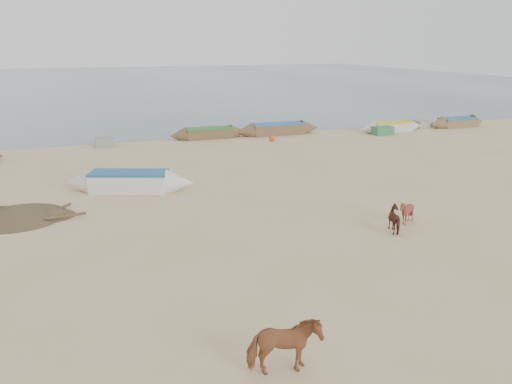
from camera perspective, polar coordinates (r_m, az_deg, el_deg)
ground at (r=17.18m, az=4.44°, el=-6.83°), size 140.00×140.00×0.00m
sea at (r=96.84m, az=-15.79°, el=12.03°), size 160.00×160.00×0.00m
cow_adult at (r=11.08m, az=3.21°, el=-17.22°), size 1.65×0.93×1.32m
calf_front at (r=20.41m, az=16.81°, el=-2.19°), size 1.03×0.95×0.97m
calf_right at (r=19.48m, az=15.85°, el=-3.02°), size 0.97×1.09×0.96m
near_canoe at (r=24.62m, az=-14.30°, el=1.18°), size 6.27×3.31×0.96m
debris_pile at (r=22.49m, az=-25.62°, el=-2.06°), size 4.60×4.60×0.49m
waterline_canoes at (r=36.74m, az=-3.76°, el=6.59°), size 46.92×4.52×0.91m
beach_clutter at (r=36.06m, az=-0.98°, el=6.23°), size 44.90×4.23×0.64m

